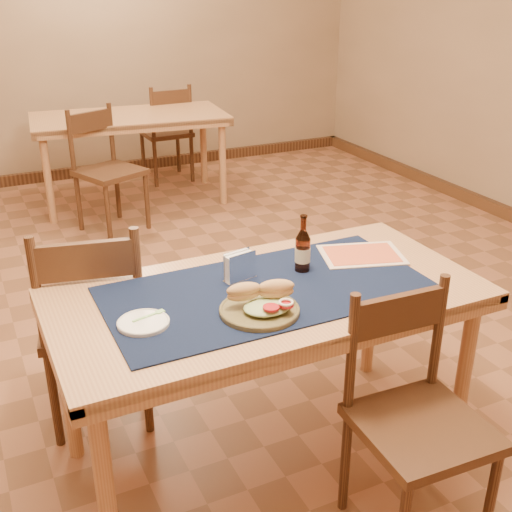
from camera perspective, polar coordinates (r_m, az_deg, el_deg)
name	(u,v)px	position (r m, az deg, el deg)	size (l,w,h in m)	color
room	(186,81)	(2.89, -6.20, 15.23)	(6.04, 7.04, 2.84)	#955D41
main_table	(267,310)	(2.42, 1.02, -4.82)	(1.60, 0.80, 0.75)	tan
placemat	(268,290)	(2.38, 1.04, -3.02)	(1.20, 0.60, 0.01)	#0D1533
baseboard	(198,347)	(3.37, -5.18, -8.07)	(6.00, 7.00, 0.10)	#4E301C
back_table	(130,125)	(5.53, -11.16, 11.39)	(1.65, 0.95, 0.75)	tan
chair_main_far	(94,320)	(2.79, -14.19, -5.53)	(0.52, 0.52, 0.95)	#4E301C
chair_main_near	(415,415)	(2.29, 13.96, -13.59)	(0.43, 0.43, 0.89)	#4E301C
chair_back_near	(106,168)	(4.99, -13.16, 7.61)	(0.56, 0.56, 0.92)	#4E301C
chair_back_far	(167,131)	(6.12, -7.90, 10.93)	(0.43, 0.43, 0.91)	#4E301C
sandwich_plate	(261,305)	(2.21, 0.49, -4.35)	(0.28, 0.28, 0.11)	brown
side_plate	(143,322)	(2.18, -9.98, -5.82)	(0.18, 0.18, 0.01)	white
fork	(151,315)	(2.21, -9.32, -5.18)	(0.12, 0.05, 0.00)	#8EDB78
beer_bottle	(303,250)	(2.50, 4.17, 0.50)	(0.06, 0.06, 0.23)	#41190B
napkin_holder	(240,267)	(2.43, -1.46, -0.97)	(0.14, 0.07, 0.11)	white
menu_card	(362,255)	(2.69, 9.38, 0.13)	(0.39, 0.33, 0.01)	beige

